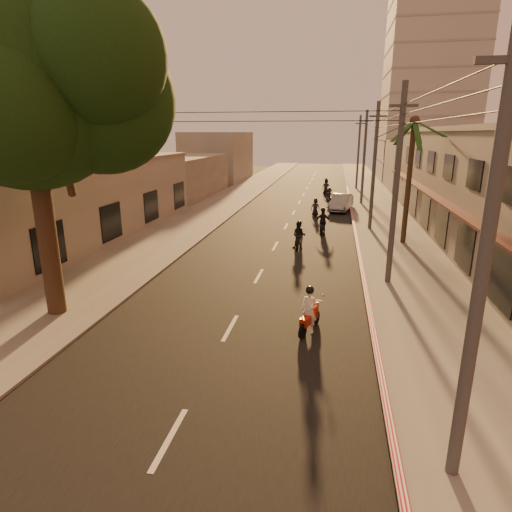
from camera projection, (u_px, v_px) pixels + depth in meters
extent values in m
plane|color=#383023|center=(216.00, 355.00, 13.78)|extent=(160.00, 160.00, 0.00)
cube|color=black|center=(286.00, 226.00, 32.68)|extent=(10.00, 140.00, 0.02)
cube|color=slate|center=(388.00, 230.00, 31.36)|extent=(5.00, 140.00, 0.12)
cube|color=slate|center=(192.00, 222.00, 33.96)|extent=(5.00, 140.00, 0.12)
cube|color=#B11221|center=(357.00, 244.00, 27.04)|extent=(0.20, 60.00, 0.20)
cube|color=gray|center=(501.00, 188.00, 27.39)|extent=(8.00, 34.00, 7.00)
cube|color=#A7A296|center=(510.00, 129.00, 26.38)|extent=(8.20, 34.20, 0.30)
cube|color=#3A1717|center=(429.00, 193.00, 28.25)|extent=(0.80, 34.00, 0.12)
cube|color=#A7A296|center=(70.00, 201.00, 28.74)|extent=(8.00, 24.00, 5.00)
cube|color=gray|center=(65.00, 161.00, 28.02)|extent=(8.20, 24.20, 0.20)
cube|color=#B7B5B2|center=(430.00, 80.00, 60.05)|extent=(12.00, 12.00, 28.00)
cylinder|color=black|center=(48.00, 241.00, 16.05)|extent=(0.70, 0.70, 6.00)
cylinder|color=black|center=(64.00, 159.00, 15.46)|extent=(1.22, 2.17, 3.04)
cylinder|color=black|center=(15.00, 153.00, 14.98)|extent=(1.31, 1.49, 2.73)
sphere|color=black|center=(26.00, 84.00, 14.52)|extent=(7.20, 7.20, 7.20)
sphere|color=black|center=(102.00, 101.00, 15.23)|extent=(5.20, 5.20, 5.20)
sphere|color=black|center=(7.00, 109.00, 12.97)|extent=(4.60, 4.60, 4.60)
sphere|color=black|center=(97.00, 56.00, 13.34)|extent=(4.40, 4.40, 4.40)
sphere|color=black|center=(93.00, 59.00, 16.28)|extent=(4.40, 4.40, 4.40)
cylinder|color=black|center=(408.00, 185.00, 26.46)|extent=(0.32, 0.32, 7.60)
sphere|color=black|center=(415.00, 121.00, 25.41)|extent=(0.60, 0.60, 0.60)
cylinder|color=#38383A|center=(482.00, 271.00, 7.68)|extent=(0.26, 0.26, 9.00)
cylinder|color=#38383A|center=(396.00, 189.00, 19.02)|extent=(0.26, 0.26, 9.00)
cube|color=#38383A|center=(403.00, 106.00, 18.05)|extent=(1.20, 0.12, 0.12)
cylinder|color=#38383A|center=(374.00, 168.00, 30.36)|extent=(0.26, 0.26, 9.00)
cube|color=#38383A|center=(378.00, 116.00, 29.39)|extent=(1.20, 0.12, 0.12)
cylinder|color=#38383A|center=(364.00, 158.00, 41.70)|extent=(0.26, 0.26, 9.00)
cube|color=#38383A|center=(367.00, 121.00, 40.73)|extent=(1.20, 0.12, 0.12)
cylinder|color=#38383A|center=(358.00, 153.00, 53.04)|extent=(0.26, 0.26, 9.00)
cube|color=#38383A|center=(360.00, 123.00, 52.07)|extent=(1.20, 0.12, 0.12)
cube|color=#A7A296|center=(421.00, 165.00, 53.05)|extent=(8.00, 14.00, 6.00)
cube|color=#A7A296|center=(176.00, 177.00, 47.72)|extent=(8.00, 14.00, 4.40)
cube|color=#A7A296|center=(218.00, 156.00, 64.38)|extent=(8.00, 14.00, 7.00)
cylinder|color=black|center=(316.00, 318.00, 15.86)|extent=(0.27, 0.56, 0.55)
cylinder|color=black|center=(303.00, 331.00, 14.83)|extent=(0.27, 0.56, 0.55)
cube|color=#981C0B|center=(309.00, 318.00, 15.21)|extent=(0.61, 1.12, 0.30)
cube|color=#981C0B|center=(314.00, 310.00, 15.58)|extent=(0.31, 0.19, 0.59)
cylinder|color=silver|center=(316.00, 300.00, 15.59)|extent=(0.53, 0.21, 0.04)
imported|color=silver|center=(309.00, 311.00, 15.13)|extent=(0.85, 0.77, 1.66)
sphere|color=black|center=(310.00, 290.00, 14.91)|extent=(0.30, 0.30, 0.30)
sphere|color=silver|center=(309.00, 292.00, 15.63)|extent=(0.12, 0.12, 0.12)
sphere|color=silver|center=(323.00, 295.00, 15.37)|extent=(0.12, 0.12, 0.12)
cylinder|color=black|center=(301.00, 242.00, 27.01)|extent=(0.15, 0.56, 0.56)
cylinder|color=black|center=(297.00, 246.00, 25.85)|extent=(0.15, 0.56, 0.56)
cube|color=black|center=(299.00, 240.00, 26.28)|extent=(0.37, 1.12, 0.30)
cube|color=black|center=(300.00, 236.00, 26.70)|extent=(0.31, 0.12, 0.60)
cylinder|color=silver|center=(301.00, 230.00, 26.72)|extent=(0.55, 0.09, 0.04)
imported|color=black|center=(299.00, 236.00, 26.20)|extent=(0.92, 0.77, 1.67)
sphere|color=black|center=(299.00, 223.00, 25.99)|extent=(0.30, 0.30, 0.30)
cylinder|color=black|center=(323.00, 228.00, 30.78)|extent=(0.11, 0.60, 0.60)
cylinder|color=black|center=(322.00, 232.00, 29.51)|extent=(0.11, 0.60, 0.60)
cube|color=black|center=(322.00, 226.00, 29.99)|extent=(0.31, 1.18, 0.32)
cube|color=black|center=(323.00, 222.00, 30.45)|extent=(0.32, 0.11, 0.64)
cylinder|color=silver|center=(323.00, 217.00, 30.47)|extent=(0.59, 0.04, 0.04)
imported|color=black|center=(323.00, 222.00, 29.90)|extent=(1.06, 0.45, 1.80)
sphere|color=black|center=(323.00, 210.00, 29.67)|extent=(0.32, 0.32, 0.32)
cylinder|color=black|center=(315.00, 212.00, 37.21)|extent=(0.14, 0.51, 0.50)
cylinder|color=black|center=(315.00, 215.00, 36.14)|extent=(0.14, 0.51, 0.50)
cube|color=black|center=(315.00, 211.00, 36.55)|extent=(0.35, 1.01, 0.27)
cube|color=black|center=(315.00, 208.00, 36.94)|extent=(0.28, 0.12, 0.54)
cylinder|color=silver|center=(315.00, 204.00, 36.95)|extent=(0.49, 0.09, 0.04)
imported|color=black|center=(315.00, 208.00, 36.47)|extent=(0.83, 0.63, 1.51)
sphere|color=black|center=(316.00, 199.00, 36.28)|extent=(0.27, 0.27, 0.27)
cylinder|color=black|center=(328.00, 200.00, 44.23)|extent=(0.20, 0.50, 0.50)
cylinder|color=black|center=(330.00, 201.00, 43.16)|extent=(0.20, 0.50, 0.50)
cube|color=black|center=(329.00, 198.00, 43.57)|extent=(0.46, 1.01, 0.27)
cube|color=black|center=(328.00, 196.00, 43.95)|extent=(0.28, 0.15, 0.53)
cylinder|color=silver|center=(328.00, 193.00, 43.97)|extent=(0.48, 0.15, 0.04)
imported|color=black|center=(329.00, 196.00, 43.49)|extent=(1.21, 0.98, 1.49)
sphere|color=black|center=(330.00, 189.00, 43.30)|extent=(0.27, 0.27, 0.27)
imported|color=gray|center=(341.00, 203.00, 39.11)|extent=(3.22, 5.15, 1.51)
cylinder|color=black|center=(325.00, 191.00, 49.99)|extent=(0.19, 0.61, 0.60)
cylinder|color=black|center=(326.00, 193.00, 48.71)|extent=(0.19, 0.61, 0.60)
cube|color=black|center=(326.00, 190.00, 49.19)|extent=(0.46, 1.20, 0.32)
cube|color=black|center=(325.00, 188.00, 49.66)|extent=(0.33, 0.15, 0.64)
cylinder|color=silver|center=(325.00, 184.00, 49.68)|extent=(0.59, 0.12, 0.04)
imported|color=black|center=(326.00, 187.00, 49.11)|extent=(1.03, 0.81, 1.79)
sphere|color=black|center=(326.00, 180.00, 48.87)|extent=(0.32, 0.32, 0.32)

